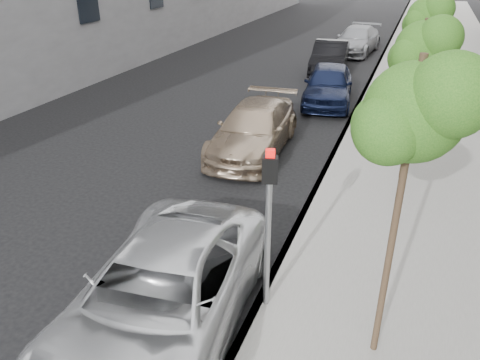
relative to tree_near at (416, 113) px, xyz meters
The scene contains 11 objects.
sidewalk 22.86m from the tree_near, 87.27° to the left, with size 6.40×72.00×0.14m, color gray.
curb 22.93m from the tree_near, 95.21° to the left, with size 0.15×72.00×0.14m, color #9E9B93.
tree_near is the anchor object (origin of this frame).
tree_mid 6.51m from the tree_near, 90.00° to the left, with size 1.66×1.46×4.27m.
tree_far 13.01m from the tree_near, 90.00° to the left, with size 1.72×1.52×4.26m.
signal_pole 2.80m from the tree_near, 168.25° to the left, with size 0.28×0.24×2.92m.
minivan 4.68m from the tree_near, 167.52° to the right, with size 2.55×5.53×1.54m, color silver.
suv 9.09m from the tree_near, 122.07° to the left, with size 2.03×4.99×1.45m, color tan.
sedan_blue 13.83m from the tree_near, 104.31° to the left, with size 1.87×4.64×1.58m, color black.
sedan_black 19.08m from the tree_near, 103.13° to the left, with size 1.65×4.72×1.55m, color black.
sedan_rear 24.43m from the tree_near, 98.87° to the left, with size 2.16×5.31×1.54m, color gray.
Camera 1 is at (3.14, -4.27, 5.74)m, focal length 35.00 mm.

